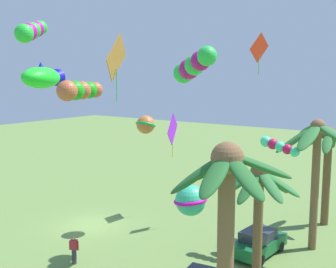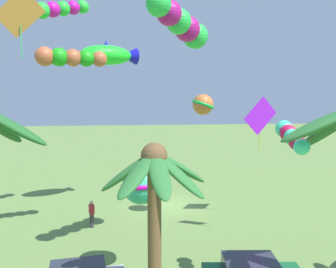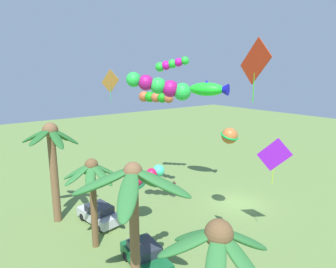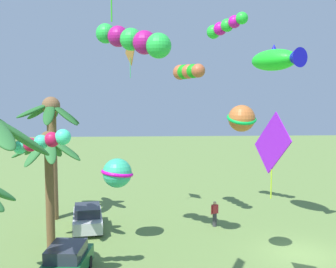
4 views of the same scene
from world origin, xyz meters
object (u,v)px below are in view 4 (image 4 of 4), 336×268
at_px(parked_car_1, 87,218).
at_px(kite_diamond_0, 272,144).
at_px(spectator_0, 215,214).
at_px(kite_tube_7, 225,26).
at_px(kite_tube_4, 44,141).
at_px(kite_tube_5, 188,72).
at_px(palm_tree_2, 52,131).
at_px(kite_ball_3, 117,173).
at_px(kite_diamond_1, 130,50).
at_px(palm_tree_1, 49,160).
at_px(kite_tube_8, 134,40).
at_px(parked_car_0, 66,263).
at_px(kite_fish_9, 276,59).
at_px(kite_ball_6, 242,118).

relative_size(parked_car_1, kite_diamond_0, 1.26).
distance_m(spectator_0, kite_tube_7, 11.85).
bearing_deg(kite_tube_4, kite_diamond_0, -103.05).
height_order(parked_car_1, spectator_0, spectator_0).
distance_m(kite_diamond_0, kite_tube_5, 11.50).
bearing_deg(spectator_0, palm_tree_2, 78.33).
distance_m(kite_diamond_0, kite_ball_3, 9.93).
relative_size(kite_diamond_1, kite_ball_3, 1.30).
distance_m(palm_tree_1, kite_tube_8, 7.78).
xyz_separation_m(palm_tree_1, kite_tube_8, (-1.47, -4.61, 6.09)).
xyz_separation_m(spectator_0, kite_tube_7, (1.54, -0.82, 11.72)).
bearing_deg(palm_tree_1, kite_tube_8, -107.73).
bearing_deg(parked_car_0, kite_tube_5, -38.93).
bearing_deg(parked_car_1, palm_tree_2, 47.20).
bearing_deg(kite_tube_5, kite_diamond_1, 69.85).
distance_m(spectator_0, kite_tube_5, 9.00).
xyz_separation_m(palm_tree_1, kite_diamond_1, (5.13, -4.18, 6.26)).
distance_m(palm_tree_1, parked_car_1, 5.18).
bearing_deg(parked_car_0, spectator_0, -48.49).
bearing_deg(kite_fish_9, kite_ball_3, 100.60).
relative_size(parked_car_1, kite_tube_7, 1.44).
distance_m(spectator_0, kite_tube_4, 12.91).
xyz_separation_m(parked_car_0, kite_diamond_0, (-3.13, -8.25, 5.65)).
relative_size(spectator_0, kite_diamond_0, 0.49).
xyz_separation_m(spectator_0, kite_tube_4, (-8.07, 8.43, 5.52)).
relative_size(parked_car_1, kite_tube_4, 1.73).
distance_m(kite_diamond_0, kite_tube_7, 13.17).
xyz_separation_m(spectator_0, kite_diamond_0, (-10.11, -0.36, 5.59)).
height_order(palm_tree_1, spectator_0, palm_tree_1).
distance_m(parked_car_0, kite_tube_8, 10.84).
bearing_deg(kite_fish_9, kite_tube_5, 70.55).
bearing_deg(parked_car_0, kite_tube_8, -51.74).
height_order(palm_tree_2, kite_tube_5, kite_tube_5).
bearing_deg(kite_ball_3, kite_tube_7, -57.23).
bearing_deg(kite_ball_6, kite_fish_9, -30.90).
xyz_separation_m(kite_diamond_1, kite_ball_3, (-4.80, 0.60, -7.05)).
xyz_separation_m(palm_tree_2, kite_diamond_0, (-12.25, -10.73, 0.53)).
bearing_deg(palm_tree_1, kite_tube_4, -168.83).
height_order(kite_diamond_1, kite_tube_7, kite_tube_7).
xyz_separation_m(kite_tube_4, kite_fish_9, (7.05, -11.77, 3.92)).
bearing_deg(kite_ball_3, parked_car_1, 38.20).
xyz_separation_m(kite_ball_6, kite_fish_9, (5.50, -3.29, 3.10)).
distance_m(parked_car_1, kite_diamond_1, 10.84).
height_order(kite_ball_6, kite_tube_8, kite_tube_8).
xyz_separation_m(palm_tree_1, kite_tube_7, (4.62, -10.23, 7.77)).
height_order(parked_car_0, kite_ball_3, kite_ball_3).
height_order(palm_tree_2, kite_tube_8, kite_tube_8).
bearing_deg(spectator_0, kite_fish_9, -107.05).
bearing_deg(kite_ball_6, palm_tree_1, 69.98).
bearing_deg(spectator_0, kite_tube_5, 65.93).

